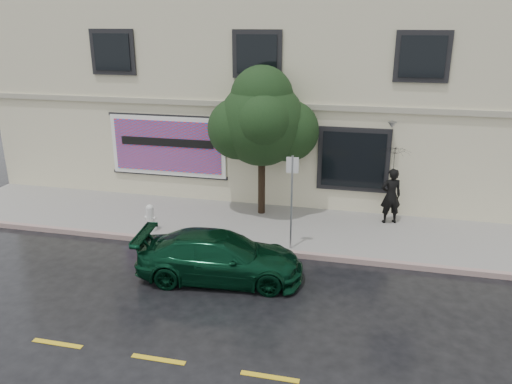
% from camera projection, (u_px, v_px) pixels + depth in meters
% --- Properties ---
extents(ground, '(90.00, 90.00, 0.00)m').
position_uv_depth(ground, '(214.00, 275.00, 12.86)').
color(ground, black).
rests_on(ground, ground).
extents(sidewalk, '(20.00, 3.50, 0.15)m').
position_uv_depth(sidewalk, '(245.00, 224.00, 15.83)').
color(sidewalk, gray).
rests_on(sidewalk, ground).
extents(curb, '(20.00, 0.18, 0.16)m').
position_uv_depth(curb, '(230.00, 248.00, 14.22)').
color(curb, gray).
rests_on(curb, ground).
extents(road_marking, '(19.00, 0.12, 0.01)m').
position_uv_depth(road_marking, '(158.00, 359.00, 9.64)').
color(road_marking, gold).
rests_on(road_marking, ground).
extents(building, '(20.00, 8.12, 7.00)m').
position_uv_depth(building, '(280.00, 92.00, 20.00)').
color(building, beige).
rests_on(building, ground).
extents(billboard, '(4.30, 0.16, 2.20)m').
position_uv_depth(billboard, '(168.00, 146.00, 17.41)').
color(billboard, white).
rests_on(billboard, ground).
extents(car, '(4.32, 2.26, 1.21)m').
position_uv_depth(car, '(220.00, 257.00, 12.49)').
color(car, black).
rests_on(car, ground).
extents(pedestrian, '(0.75, 0.60, 1.77)m').
position_uv_depth(pedestrian, '(391.00, 196.00, 15.51)').
color(pedestrian, black).
rests_on(pedestrian, sidewalk).
extents(umbrella, '(1.10, 1.10, 0.77)m').
position_uv_depth(umbrella, '(395.00, 156.00, 15.10)').
color(umbrella, black).
rests_on(umbrella, pedestrian).
extents(street_tree, '(2.72, 2.72, 4.38)m').
position_uv_depth(street_tree, '(262.00, 123.00, 15.63)').
color(street_tree, black).
rests_on(street_tree, sidewalk).
extents(fire_hydrant, '(0.34, 0.32, 0.83)m').
position_uv_depth(fire_hydrant, '(150.00, 218.00, 15.08)').
color(fire_hydrant, silver).
rests_on(fire_hydrant, sidewalk).
extents(sign_pole, '(0.33, 0.06, 2.68)m').
position_uv_depth(sign_pole, '(292.00, 194.00, 13.48)').
color(sign_pole, '#A0A4A8').
rests_on(sign_pole, sidewalk).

